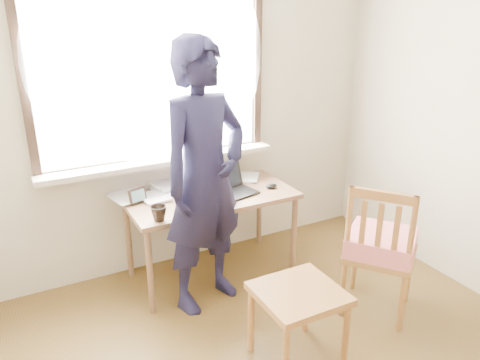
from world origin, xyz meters
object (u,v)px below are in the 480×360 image
side_chair (381,246)px  mug_dark (159,213)px  laptop (230,186)px  work_chair (298,302)px  mug_white (193,181)px  person (205,179)px  desk (211,203)px

side_chair → mug_dark: bearing=150.7°
laptop → work_chair: bearing=-95.9°
mug_white → person: bearing=-103.2°
laptop → desk: bearing=167.6°
desk → laptop: size_ratio=3.31×
side_chair → person: person is taller
desk → person: size_ratio=0.68×
laptop → person: (-0.33, -0.27, 0.20)m
mug_dark → mug_white: bearing=46.5°
laptop → mug_white: (-0.21, 0.25, -0.01)m
desk → mug_dark: bearing=-153.5°
laptop → mug_white: size_ratio=3.23×
laptop → mug_dark: size_ratio=3.43×
person → work_chair: bearing=-93.6°
side_chair → person: 1.29m
desk → person: bearing=-120.6°
desk → mug_white: bearing=104.4°
work_chair → side_chair: 0.81m
desk → person: 0.48m
laptop → person: 0.47m
laptop → mug_white: 0.32m
mug_white → side_chair: (0.87, -1.21, -0.22)m
person → mug_dark: bearing=153.1°
desk → side_chair: 1.29m
desk → work_chair: 1.16m
mug_white → side_chair: 1.51m
work_chair → mug_dark: bearing=120.7°
mug_white → person: size_ratio=0.06×
laptop → mug_white: bearing=129.3°
mug_dark → person: bearing=-9.2°
laptop → person: bearing=-140.7°
mug_white → work_chair: size_ratio=0.24×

